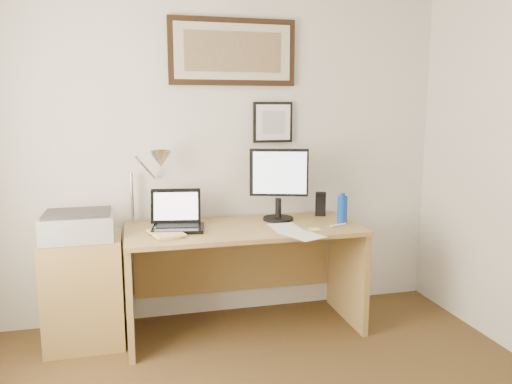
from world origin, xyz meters
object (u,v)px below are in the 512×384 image
object	(u,v)px
laptop	(177,220)
water_bottle	(342,210)
side_cabinet	(84,291)
printer	(78,226)
book	(152,235)
desk	(242,256)
lcd_monitor	(279,181)

from	to	relation	value
laptop	water_bottle	bearing A→B (deg)	-6.51
side_cabinet	printer	distance (m)	0.45
book	water_bottle	bearing A→B (deg)	2.06
desk	laptop	xyz separation A→B (m)	(-0.45, -0.03, 0.29)
side_cabinet	water_bottle	size ratio (longest dim) A/B	3.71
lcd_monitor	side_cabinet	bearing A→B (deg)	-176.56
water_bottle	printer	world-z (taller)	water_bottle
side_cabinet	laptop	bearing A→B (deg)	0.58
water_bottle	desk	size ratio (longest dim) A/B	0.12
book	desk	world-z (taller)	book
side_cabinet	desk	size ratio (longest dim) A/B	0.46
water_bottle	lcd_monitor	world-z (taller)	lcd_monitor
water_bottle	printer	distance (m)	1.78
laptop	book	bearing A→B (deg)	-134.77
water_bottle	lcd_monitor	bearing A→B (deg)	153.12
laptop	lcd_monitor	size ratio (longest dim) A/B	0.72
desk	laptop	world-z (taller)	laptop
water_bottle	side_cabinet	bearing A→B (deg)	175.97
water_bottle	lcd_monitor	distance (m)	0.49
desk	printer	world-z (taller)	printer
printer	book	bearing A→B (deg)	-16.78
water_bottle	printer	size ratio (longest dim) A/B	0.45
printer	desk	bearing A→B (deg)	3.70
printer	water_bottle	bearing A→B (deg)	-2.89
book	desk	bearing A→B (deg)	18.28
laptop	lcd_monitor	distance (m)	0.78
side_cabinet	water_bottle	xyz separation A→B (m)	(1.76, -0.12, 0.48)
lcd_monitor	printer	size ratio (longest dim) A/B	1.18
desk	printer	size ratio (longest dim) A/B	3.64
side_cabinet	laptop	size ratio (longest dim) A/B	1.95
lcd_monitor	printer	distance (m)	1.39
book	printer	bearing A→B (deg)	163.22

